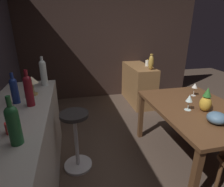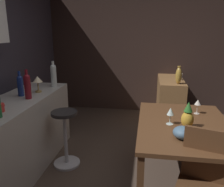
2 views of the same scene
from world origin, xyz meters
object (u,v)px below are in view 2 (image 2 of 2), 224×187
object	(u,v)px
wine_glass_left	(198,103)
counter_lamp	(38,80)
wine_glass_right	(170,112)
fruit_bowl	(183,133)
chair_near_window	(203,183)
bar_stool	(65,137)
pineapple_centerpiece	(188,117)
sideboard_cabinet	(170,100)
dining_table	(184,131)
wine_bottle_ruby	(27,85)
wine_bottle_clear	(54,74)
wine_bottle_cobalt	(20,85)
pillar_candle_tall	(180,77)
vase_brass	(179,76)
cup_red	(0,108)

from	to	relation	value
wine_glass_left	counter_lamp	size ratio (longest dim) A/B	0.81
wine_glass_right	fruit_bowl	xyz separation A→B (m)	(-0.31, -0.09, -0.08)
chair_near_window	bar_stool	xyz separation A→B (m)	(0.85, 1.47, -0.12)
pineapple_centerpiece	wine_glass_right	bearing A→B (deg)	70.27
sideboard_cabinet	bar_stool	bearing A→B (deg)	140.86
dining_table	wine_bottle_ruby	world-z (taller)	wine_bottle_ruby
pineapple_centerpiece	wine_bottle_clear	bearing A→B (deg)	64.34
chair_near_window	wine_bottle_cobalt	distance (m)	2.25
fruit_bowl	pillar_candle_tall	world-z (taller)	pillar_candle_tall
bar_stool	pillar_candle_tall	distance (m)	2.34
wine_bottle_clear	vase_brass	xyz separation A→B (m)	(0.80, -1.83, -0.11)
fruit_bowl	counter_lamp	size ratio (longest dim) A/B	0.85
bar_stool	fruit_bowl	bearing A→B (deg)	-112.59
pillar_candle_tall	vase_brass	size ratio (longest dim) A/B	0.48
pineapple_centerpiece	wine_glass_left	bearing A→B (deg)	-22.28
dining_table	bar_stool	bearing A→B (deg)	81.86
chair_near_window	wine_glass_left	bearing A→B (deg)	-6.54
dining_table	pillar_candle_tall	world-z (taller)	pillar_candle_tall
bar_stool	wine_glass_left	world-z (taller)	wine_glass_left
pillar_candle_tall	wine_bottle_ruby	bearing A→B (deg)	131.90
wine_bottle_ruby	wine_bottle_clear	world-z (taller)	wine_bottle_clear
chair_near_window	wine_bottle_cobalt	bearing A→B (deg)	66.83
chair_near_window	counter_lamp	xyz separation A→B (m)	(1.06, 1.88, 0.55)
wine_glass_right	pineapple_centerpiece	xyz separation A→B (m)	(-0.06, -0.16, -0.02)
sideboard_cabinet	pineapple_centerpiece	world-z (taller)	pineapple_centerpiece
wine_bottle_ruby	pillar_candle_tall	bearing A→B (deg)	-48.10
chair_near_window	dining_table	bearing A→B (deg)	6.14
cup_red	counter_lamp	xyz separation A→B (m)	(0.76, -0.03, 0.11)
dining_table	fruit_bowl	size ratio (longest dim) A/B	7.47
wine_glass_left	pineapple_centerpiece	size ratio (longest dim) A/B	0.63
sideboard_cabinet	counter_lamp	xyz separation A→B (m)	(-1.54, 1.83, 0.65)
dining_table	vase_brass	distance (m)	1.57
pineapple_centerpiece	cup_red	size ratio (longest dim) A/B	2.39
pillar_candle_tall	vase_brass	xyz separation A→B (m)	(-0.33, 0.07, 0.08)
chair_near_window	wine_bottle_ruby	distance (m)	2.09
dining_table	pineapple_centerpiece	world-z (taller)	pineapple_centerpiece
chair_near_window	pineapple_centerpiece	xyz separation A→B (m)	(0.56, 0.06, 0.35)
dining_table	chair_near_window	bearing A→B (deg)	-173.86
wine_bottle_cobalt	chair_near_window	bearing A→B (deg)	-113.17
fruit_bowl	wine_bottle_clear	distance (m)	2.01
pineapple_centerpiece	cup_red	distance (m)	1.87
wine_glass_right	fruit_bowl	size ratio (longest dim) A/B	1.00
sideboard_cabinet	wine_bottle_ruby	bearing A→B (deg)	135.34
pillar_candle_tall	wine_glass_right	bearing A→B (deg)	170.19
counter_lamp	wine_bottle_ruby	bearing A→B (deg)	-176.28
counter_lamp	wine_bottle_cobalt	bearing A→B (deg)	146.17
wine_glass_left	wine_glass_right	size ratio (longest dim) A/B	0.95
pillar_candle_tall	counter_lamp	bearing A→B (deg)	126.50
fruit_bowl	cup_red	bearing A→B (deg)	90.23
cup_red	wine_bottle_cobalt	bearing A→B (deg)	10.13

